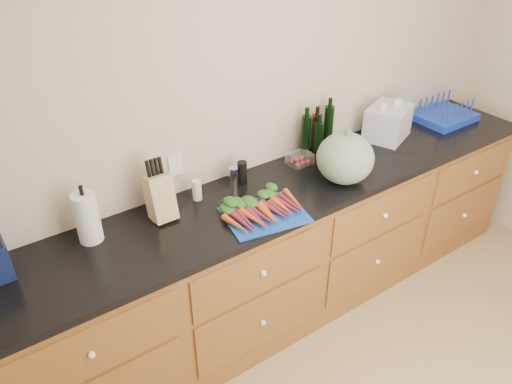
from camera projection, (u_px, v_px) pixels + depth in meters
wall_back at (262, 107)px, 2.91m from camera, size 4.10×0.05×2.60m
cabinets at (292, 250)px, 3.14m from camera, size 3.60×0.64×0.90m
countertop at (294, 187)px, 2.89m from camera, size 3.64×0.62×0.04m
cutting_board at (264, 215)px, 2.60m from camera, size 0.46×0.38×0.01m
carrots at (261, 208)px, 2.61m from camera, size 0.40×0.27×0.05m
squash at (345, 158)px, 2.83m from camera, size 0.33×0.33×0.30m
paper_towel at (87, 218)px, 2.37m from camera, size 0.12×0.12×0.26m
knife_block at (160, 197)px, 2.54m from camera, size 0.12×0.12×0.24m
grinder_salt at (197, 190)px, 2.71m from camera, size 0.05×0.05×0.12m
grinder_pepper at (242, 173)px, 2.85m from camera, size 0.06×0.06×0.14m
canister_chrome at (234, 177)px, 2.82m from camera, size 0.05×0.05×0.12m
tomato_box at (300, 159)px, 3.06m from camera, size 0.14×0.11×0.07m
bottles at (317, 135)px, 3.11m from camera, size 0.25×0.13×0.30m
grocery_bag at (388, 122)px, 3.33m from camera, size 0.37×0.34×0.22m
dish_rack at (444, 115)px, 3.61m from camera, size 0.41×0.32×0.16m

